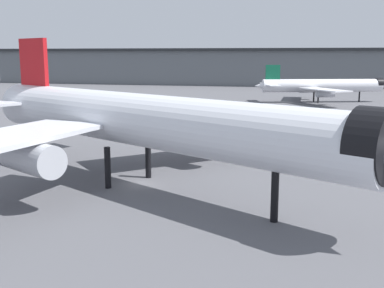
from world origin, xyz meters
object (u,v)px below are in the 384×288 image
baggage_tug_wing (347,143)px  airliner_far_taxiway (321,86)px  airliner_near_gate (141,121)px  traffic_cone_wingtip (119,134)px

baggage_tug_wing → airliner_far_taxiway: bearing=125.5°
airliner_near_gate → baggage_tug_wing: airliner_near_gate is taller
baggage_tug_wing → traffic_cone_wingtip: baggage_tug_wing is taller
airliner_near_gate → traffic_cone_wingtip: bearing=145.1°
airliner_near_gate → traffic_cone_wingtip: (-16.97, 27.44, -6.66)m
airliner_near_gate → airliner_far_taxiway: size_ratio=1.42×
airliner_near_gate → baggage_tug_wing: bearing=77.6°
airliner_near_gate → baggage_tug_wing: size_ratio=15.09×
baggage_tug_wing → traffic_cone_wingtip: size_ratio=5.95×
airliner_far_taxiway → baggage_tug_wing: (8.51, -71.03, -3.79)m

